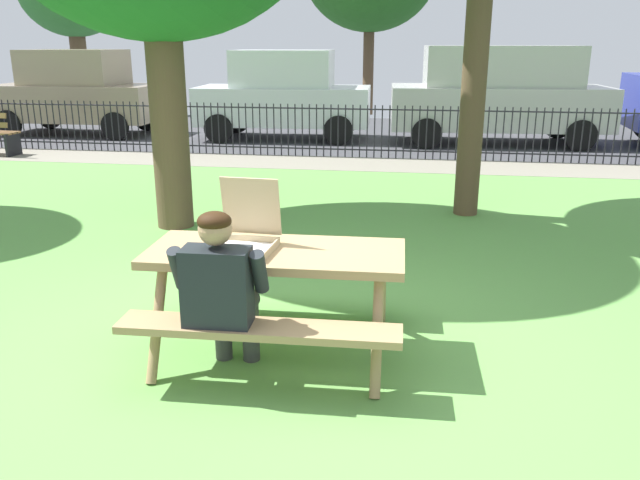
{
  "coord_description": "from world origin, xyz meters",
  "views": [
    {
      "loc": [
        1.0,
        -4.56,
        2.17
      ],
      "look_at": [
        0.3,
        -0.05,
        0.75
      ],
      "focal_mm": 36.05,
      "sensor_mm": 36.0,
      "label": 1
    }
  ],
  "objects_px": {
    "parked_car_center": "(499,93)",
    "pizza_box_open": "(245,232)",
    "picnic_table_foreground": "(276,273)",
    "parked_car_left": "(284,94)",
    "adult_at_table": "(222,289)",
    "parked_car_far_left": "(77,92)"
  },
  "relations": [
    {
      "from": "parked_car_center",
      "to": "pizza_box_open",
      "type": "bearing_deg",
      "value": -105.16
    },
    {
      "from": "pizza_box_open",
      "to": "parked_car_center",
      "type": "xyz_separation_m",
      "value": [
        2.84,
        10.47,
        0.21
      ]
    },
    {
      "from": "picnic_table_foreground",
      "to": "parked_car_left",
      "type": "xyz_separation_m",
      "value": [
        -2.14,
        10.48,
        0.41
      ]
    },
    {
      "from": "adult_at_table",
      "to": "parked_car_far_left",
      "type": "xyz_separation_m",
      "value": [
        -6.96,
        10.98,
        0.35
      ]
    },
    {
      "from": "parked_car_center",
      "to": "picnic_table_foreground",
      "type": "bearing_deg",
      "value": -104.05
    },
    {
      "from": "pizza_box_open",
      "to": "adult_at_table",
      "type": "distance_m",
      "value": 0.56
    },
    {
      "from": "parked_car_left",
      "to": "parked_car_center",
      "type": "bearing_deg",
      "value": 0.0
    },
    {
      "from": "adult_at_table",
      "to": "parked_car_left",
      "type": "xyz_separation_m",
      "value": [
        -1.9,
        10.98,
        0.35
      ]
    },
    {
      "from": "pizza_box_open",
      "to": "parked_car_far_left",
      "type": "bearing_deg",
      "value": 123.71
    },
    {
      "from": "picnic_table_foreground",
      "to": "parked_car_far_left",
      "type": "bearing_deg",
      "value": 124.5
    },
    {
      "from": "pizza_box_open",
      "to": "parked_car_center",
      "type": "distance_m",
      "value": 10.85
    },
    {
      "from": "pizza_box_open",
      "to": "picnic_table_foreground",
      "type": "bearing_deg",
      "value": -1.67
    },
    {
      "from": "parked_car_left",
      "to": "parked_car_center",
      "type": "distance_m",
      "value": 4.76
    },
    {
      "from": "adult_at_table",
      "to": "parked_car_far_left",
      "type": "height_order",
      "value": "parked_car_far_left"
    },
    {
      "from": "picnic_table_foreground",
      "to": "parked_car_center",
      "type": "height_order",
      "value": "parked_car_center"
    },
    {
      "from": "picnic_table_foreground",
      "to": "pizza_box_open",
      "type": "distance_m",
      "value": 0.36
    },
    {
      "from": "adult_at_table",
      "to": "parked_car_left",
      "type": "bearing_deg",
      "value": 99.82
    },
    {
      "from": "picnic_table_foreground",
      "to": "parked_car_left",
      "type": "distance_m",
      "value": 10.7
    },
    {
      "from": "adult_at_table",
      "to": "parked_car_center",
      "type": "xyz_separation_m",
      "value": [
        2.86,
        10.98,
        0.44
      ]
    },
    {
      "from": "parked_car_far_left",
      "to": "pizza_box_open",
      "type": "bearing_deg",
      "value": -56.29
    },
    {
      "from": "picnic_table_foreground",
      "to": "adult_at_table",
      "type": "distance_m",
      "value": 0.56
    },
    {
      "from": "picnic_table_foreground",
      "to": "parked_car_far_left",
      "type": "distance_m",
      "value": 12.72
    }
  ]
}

